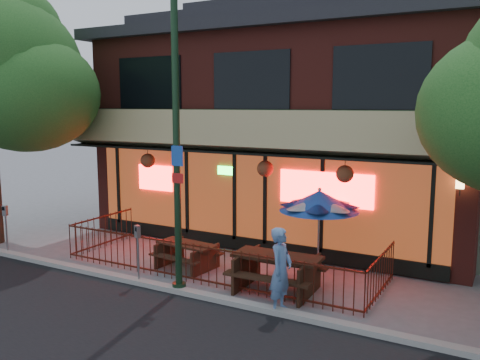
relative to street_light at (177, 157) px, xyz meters
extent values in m
plane|color=gray|center=(0.00, 0.40, -3.15)|extent=(80.00, 80.00, 0.00)
cube|color=#999993|center=(0.00, -0.10, -3.09)|extent=(80.00, 0.25, 0.12)
cube|color=maroon|center=(0.00, 7.60, 0.10)|extent=(12.00, 8.00, 6.50)
cube|color=#59230F|center=(0.00, 3.58, -1.50)|extent=(11.00, 0.06, 2.60)
cube|color=#FF0C0C|center=(2.30, 3.50, -1.05)|extent=(2.60, 0.04, 0.90)
cube|color=#FF0C0C|center=(-3.40, 3.50, -1.15)|extent=(1.30, 0.04, 0.80)
cube|color=tan|center=(0.00, 3.10, 0.40)|extent=(12.20, 1.33, 1.26)
cube|color=black|center=(-3.60, 3.58, 1.85)|extent=(2.40, 0.06, 1.60)
cube|color=black|center=(0.00, 3.58, 1.85)|extent=(2.40, 0.06, 1.60)
cube|color=black|center=(3.60, 3.58, 1.85)|extent=(2.40, 0.06, 1.60)
cube|color=black|center=(0.00, 3.55, -2.90)|extent=(11.00, 0.12, 0.40)
cube|color=#FFC672|center=(5.60, 3.42, -0.60)|extent=(0.18, 0.18, 0.32)
cube|color=#44180E|center=(0.00, 0.60, -2.20)|extent=(8.40, 0.04, 0.04)
cube|color=#44180E|center=(0.00, 0.60, -3.03)|extent=(8.40, 0.04, 0.04)
cube|color=#44180E|center=(-4.20, 1.90, -2.20)|extent=(0.04, 2.60, 0.04)
cube|color=#44180E|center=(4.20, 1.90, -2.20)|extent=(0.04, 2.60, 0.04)
cylinder|color=#44180E|center=(0.00, 0.60, -2.65)|extent=(0.02, 0.02, 1.00)
cylinder|color=black|center=(0.00, 0.00, 0.35)|extent=(0.16, 0.16, 7.00)
cylinder|color=black|center=(0.00, 0.00, -3.05)|extent=(0.32, 0.32, 0.20)
cube|color=#194CB2|center=(0.12, -0.15, 0.05)|extent=(0.30, 0.02, 0.45)
cube|color=red|center=(0.12, -0.15, -0.45)|extent=(0.30, 0.02, 0.22)
ellipsoid|color=#194C1B|center=(-7.30, 1.10, 3.41)|extent=(3.64, 3.64, 2.98)
cube|color=#3B2215|center=(-1.43, 1.54, -2.82)|extent=(0.17, 1.16, 0.66)
cube|color=#3B2215|center=(-0.18, 1.42, -2.82)|extent=(0.17, 1.16, 0.66)
cube|color=#3B2215|center=(-0.80, 1.48, -2.49)|extent=(1.67, 0.83, 0.05)
cube|color=#3B2215|center=(-0.85, 0.99, -2.75)|extent=(1.63, 0.41, 0.04)
cube|color=#3B2215|center=(-0.75, 1.97, -2.75)|extent=(1.63, 0.41, 0.04)
cube|color=#341E12|center=(1.21, 1.07, -2.73)|extent=(0.12, 1.47, 0.84)
cube|color=#341E12|center=(2.80, 1.13, -2.73)|extent=(0.12, 1.47, 0.84)
cube|color=#341E12|center=(2.00, 1.10, -2.31)|extent=(2.07, 0.93, 0.07)
cube|color=#341E12|center=(2.03, 0.48, -2.65)|extent=(2.05, 0.39, 0.06)
cube|color=#341E12|center=(1.98, 1.73, -2.65)|extent=(2.05, 0.39, 0.06)
cylinder|color=gray|center=(2.47, 2.58, -2.10)|extent=(0.05, 0.05, 2.09)
cone|color=#1B4097|center=(2.47, 2.58, -1.20)|extent=(2.00, 2.00, 0.52)
sphere|color=gray|center=(2.47, 2.58, -0.92)|extent=(0.10, 0.10, 0.10)
imported|color=#577BAF|center=(2.57, 0.05, -2.24)|extent=(0.44, 0.66, 1.82)
cylinder|color=gray|center=(-1.14, -0.08, -2.56)|extent=(0.05, 0.05, 1.18)
cube|color=gray|center=(-1.14, -0.08, -1.84)|extent=(0.16, 0.15, 0.30)
cube|color=black|center=(-1.14, -0.13, -1.78)|extent=(0.08, 0.04, 0.11)
cylinder|color=gray|center=(-6.11, 0.00, -2.56)|extent=(0.05, 0.05, 1.17)
cube|color=gray|center=(-6.11, 0.00, -1.85)|extent=(0.16, 0.14, 0.30)
cube|color=black|center=(-6.11, -0.05, -1.78)|extent=(0.08, 0.03, 0.11)
camera|label=1|loc=(6.74, -9.27, 1.19)|focal=38.00mm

